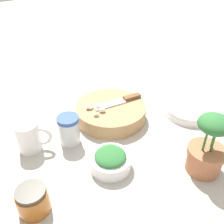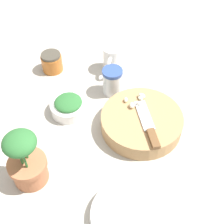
{
  "view_description": "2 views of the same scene",
  "coord_description": "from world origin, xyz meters",
  "px_view_note": "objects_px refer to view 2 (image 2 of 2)",
  "views": [
    {
      "loc": [
        0.36,
        0.51,
        0.53
      ],
      "look_at": [
        -0.01,
        -0.04,
        0.07
      ],
      "focal_mm": 40.0,
      "sensor_mm": 36.0,
      "label": 1
    },
    {
      "loc": [
        -0.61,
        0.17,
        0.76
      ],
      "look_at": [
        -0.0,
        -0.02,
        0.05
      ],
      "focal_mm": 50.0,
      "sensor_mm": 36.0,
      "label": 2
    }
  ],
  "objects_px": {
    "garlic_cloves": "(137,101)",
    "potted_herb": "(26,162)",
    "cutting_board": "(142,122)",
    "honey_jar": "(52,62)",
    "herb_bowl": "(69,106)",
    "spice_jar": "(112,81)",
    "coffee_mug": "(113,59)",
    "plate_stack": "(129,216)",
    "chef_knife": "(149,126)"
  },
  "relations": [
    {
      "from": "herb_bowl",
      "to": "plate_stack",
      "type": "xyz_separation_m",
      "value": [
        -0.4,
        -0.06,
        -0.01
      ]
    },
    {
      "from": "spice_jar",
      "to": "coffee_mug",
      "type": "bearing_deg",
      "value": -17.86
    },
    {
      "from": "honey_jar",
      "to": "herb_bowl",
      "type": "bearing_deg",
      "value": -176.59
    },
    {
      "from": "coffee_mug",
      "to": "potted_herb",
      "type": "distance_m",
      "value": 0.51
    },
    {
      "from": "spice_jar",
      "to": "honey_jar",
      "type": "height_order",
      "value": "spice_jar"
    },
    {
      "from": "garlic_cloves",
      "to": "honey_jar",
      "type": "height_order",
      "value": "honey_jar"
    },
    {
      "from": "chef_knife",
      "to": "coffee_mug",
      "type": "height_order",
      "value": "coffee_mug"
    },
    {
      "from": "herb_bowl",
      "to": "plate_stack",
      "type": "bearing_deg",
      "value": -170.77
    },
    {
      "from": "garlic_cloves",
      "to": "potted_herb",
      "type": "relative_size",
      "value": 0.42
    },
    {
      "from": "plate_stack",
      "to": "potted_herb",
      "type": "xyz_separation_m",
      "value": [
        0.19,
        0.22,
        0.06
      ]
    },
    {
      "from": "cutting_board",
      "to": "herb_bowl",
      "type": "distance_m",
      "value": 0.24
    },
    {
      "from": "chef_knife",
      "to": "spice_jar",
      "type": "height_order",
      "value": "spice_jar"
    },
    {
      "from": "plate_stack",
      "to": "chef_knife",
      "type": "bearing_deg",
      "value": -31.82
    },
    {
      "from": "cutting_board",
      "to": "garlic_cloves",
      "type": "xyz_separation_m",
      "value": [
        0.06,
        -0.0,
        0.03
      ]
    },
    {
      "from": "cutting_board",
      "to": "honey_jar",
      "type": "xyz_separation_m",
      "value": [
        0.36,
        0.21,
        0.01
      ]
    },
    {
      "from": "herb_bowl",
      "to": "coffee_mug",
      "type": "bearing_deg",
      "value": -51.25
    },
    {
      "from": "garlic_cloves",
      "to": "spice_jar",
      "type": "xyz_separation_m",
      "value": [
        0.12,
        0.04,
        -0.01
      ]
    },
    {
      "from": "honey_jar",
      "to": "plate_stack",
      "type": "bearing_deg",
      "value": -172.85
    },
    {
      "from": "cutting_board",
      "to": "chef_knife",
      "type": "xyz_separation_m",
      "value": [
        -0.04,
        -0.0,
        0.03
      ]
    },
    {
      "from": "coffee_mug",
      "to": "chef_knife",
      "type": "bearing_deg",
      "value": -179.47
    },
    {
      "from": "chef_knife",
      "to": "coffee_mug",
      "type": "relative_size",
      "value": 1.89
    },
    {
      "from": "garlic_cloves",
      "to": "potted_herb",
      "type": "xyz_separation_m",
      "value": [
        -0.14,
        0.35,
        0.02
      ]
    },
    {
      "from": "cutting_board",
      "to": "plate_stack",
      "type": "height_order",
      "value": "cutting_board"
    },
    {
      "from": "cutting_board",
      "to": "chef_knife",
      "type": "distance_m",
      "value": 0.05
    },
    {
      "from": "spice_jar",
      "to": "honey_jar",
      "type": "relative_size",
      "value": 1.26
    },
    {
      "from": "garlic_cloves",
      "to": "plate_stack",
      "type": "relative_size",
      "value": 0.39
    },
    {
      "from": "garlic_cloves",
      "to": "coffee_mug",
      "type": "xyz_separation_m",
      "value": [
        0.23,
        0.01,
        -0.01
      ]
    },
    {
      "from": "spice_jar",
      "to": "coffee_mug",
      "type": "height_order",
      "value": "same"
    },
    {
      "from": "cutting_board",
      "to": "chef_knife",
      "type": "relative_size",
      "value": 1.34
    },
    {
      "from": "garlic_cloves",
      "to": "spice_jar",
      "type": "relative_size",
      "value": 0.8
    },
    {
      "from": "garlic_cloves",
      "to": "coffee_mug",
      "type": "bearing_deg",
      "value": 1.34
    },
    {
      "from": "chef_knife",
      "to": "honey_jar",
      "type": "bearing_deg",
      "value": 124.0
    },
    {
      "from": "chef_knife",
      "to": "coffee_mug",
      "type": "bearing_deg",
      "value": 96.5
    },
    {
      "from": "coffee_mug",
      "to": "garlic_cloves",
      "type": "bearing_deg",
      "value": -178.66
    },
    {
      "from": "cutting_board",
      "to": "herb_bowl",
      "type": "bearing_deg",
      "value": 56.18
    },
    {
      "from": "cutting_board",
      "to": "plate_stack",
      "type": "distance_m",
      "value": 0.3
    },
    {
      "from": "coffee_mug",
      "to": "spice_jar",
      "type": "bearing_deg",
      "value": 162.14
    },
    {
      "from": "coffee_mug",
      "to": "honey_jar",
      "type": "xyz_separation_m",
      "value": [
        0.07,
        0.21,
        -0.01
      ]
    },
    {
      "from": "herb_bowl",
      "to": "plate_stack",
      "type": "distance_m",
      "value": 0.4
    },
    {
      "from": "herb_bowl",
      "to": "spice_jar",
      "type": "distance_m",
      "value": 0.17
    },
    {
      "from": "honey_jar",
      "to": "potted_herb",
      "type": "xyz_separation_m",
      "value": [
        -0.43,
        0.14,
        0.04
      ]
    },
    {
      "from": "spice_jar",
      "to": "honey_jar",
      "type": "xyz_separation_m",
      "value": [
        0.18,
        0.18,
        -0.01
      ]
    },
    {
      "from": "chef_knife",
      "to": "potted_herb",
      "type": "distance_m",
      "value": 0.35
    },
    {
      "from": "garlic_cloves",
      "to": "spice_jar",
      "type": "height_order",
      "value": "spice_jar"
    },
    {
      "from": "potted_herb",
      "to": "herb_bowl",
      "type": "bearing_deg",
      "value": -35.73
    },
    {
      "from": "chef_knife",
      "to": "herb_bowl",
      "type": "xyz_separation_m",
      "value": [
        0.18,
        0.2,
        -0.03
      ]
    },
    {
      "from": "chef_knife",
      "to": "herb_bowl",
      "type": "distance_m",
      "value": 0.27
    },
    {
      "from": "honey_jar",
      "to": "chef_knife",
      "type": "bearing_deg",
      "value": -151.97
    },
    {
      "from": "garlic_cloves",
      "to": "spice_jar",
      "type": "distance_m",
      "value": 0.13
    },
    {
      "from": "garlic_cloves",
      "to": "cutting_board",
      "type": "bearing_deg",
      "value": 175.36
    }
  ]
}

